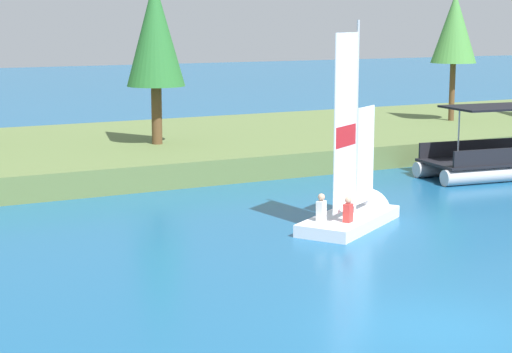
{
  "coord_description": "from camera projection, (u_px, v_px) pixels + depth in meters",
  "views": [
    {
      "loc": [
        -10.86,
        -12.78,
        5.94
      ],
      "look_at": [
        1.63,
        10.72,
        1.2
      ],
      "focal_mm": 61.88,
      "sensor_mm": 36.0,
      "label": 1
    }
  ],
  "objects": [
    {
      "name": "wooden_dock",
      "position": [
        499.0,
        164.0,
        35.36
      ],
      "size": [
        1.97,
        5.42,
        0.43
      ],
      "primitive_type": "cube",
      "color": "brown",
      "rests_on": "ground"
    },
    {
      "name": "pontoon_boat",
      "position": [
        497.0,
        159.0,
        33.66
      ],
      "size": [
        6.23,
        3.22,
        2.73
      ],
      "rotation": [
        0.0,
        0.0,
        -0.12
      ],
      "color": "#B2B2B7",
      "rests_on": "ground"
    },
    {
      "name": "ground_plane",
      "position": [
        440.0,
        329.0,
        17.17
      ],
      "size": [
        200.0,
        200.0,
        0.0
      ],
      "primitive_type": "plane",
      "color": "#195684"
    },
    {
      "name": "shoreline_tree_centre",
      "position": [
        454.0,
        29.0,
        43.67
      ],
      "size": [
        2.26,
        2.26,
        6.35
      ],
      "color": "brown",
      "rests_on": "shore_bank"
    },
    {
      "name": "shoreline_tree_midleft",
      "position": [
        155.0,
        34.0,
        35.29
      ],
      "size": [
        2.35,
        2.35,
        6.64
      ],
      "color": "brown",
      "rests_on": "shore_bank"
    },
    {
      "name": "sailboat",
      "position": [
        361.0,
        208.0,
        26.3
      ],
      "size": [
        4.56,
        3.62,
        6.48
      ],
      "rotation": [
        0.0,
        0.0,
        0.55
      ],
      "color": "white",
      "rests_on": "ground"
    },
    {
      "name": "shore_bank",
      "position": [
        89.0,
        153.0,
        36.61
      ],
      "size": [
        80.0,
        13.57,
        0.93
      ],
      "primitive_type": "cube",
      "color": "#5B703D",
      "rests_on": "ground"
    }
  ]
}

